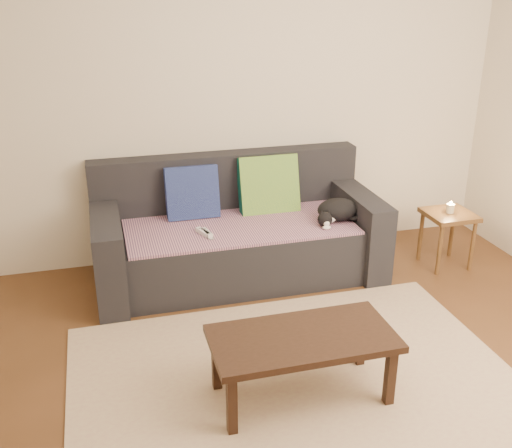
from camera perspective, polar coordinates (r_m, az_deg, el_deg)
name	(u,v)px	position (r m, az deg, el deg)	size (l,w,h in m)	color
ground	(305,400)	(3.38, 4.73, -16.36)	(4.50, 4.50, 0.00)	brown
back_wall	(222,95)	(4.64, -3.27, 12.21)	(4.50, 0.04, 2.60)	beige
sofa	(237,236)	(4.52, -1.85, -1.16)	(2.10, 0.94, 0.87)	#232328
throw_blanket	(239,226)	(4.39, -1.59, -0.18)	(1.66, 0.74, 0.02)	#472D54
cushion_navy	(192,192)	(4.51, -6.11, 3.01)	(0.39, 0.10, 0.39)	#131852
cushion_green	(268,186)	(4.63, 1.19, 3.66)	(0.46, 0.12, 0.46)	#0B4B3D
cat	(337,211)	(4.48, 7.70, 1.27)	(0.37, 0.28, 0.16)	black
wii_remote_a	(207,233)	(4.22, -4.69, -0.87)	(0.15, 0.04, 0.03)	white
wii_remote_b	(203,232)	(4.23, -5.06, -0.79)	(0.15, 0.04, 0.03)	white
side_table	(448,222)	(4.87, 17.86, 0.19)	(0.35, 0.35, 0.44)	brown
candle	(450,208)	(4.83, 18.02, 1.45)	(0.06, 0.06, 0.09)	beige
rug	(296,382)	(3.49, 3.88, -14.81)	(2.50, 1.80, 0.01)	tan
coffee_table	(303,343)	(3.21, 4.46, -11.27)	(0.97, 0.48, 0.39)	black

